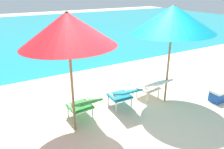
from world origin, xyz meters
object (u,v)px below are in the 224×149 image
lounge_chair_center (123,94)px  beach_umbrella_left (68,29)px  beach_umbrella_right (173,19)px  lounge_chair_left (83,105)px  lounge_chair_right (153,86)px  cooler_box (219,95)px

lounge_chair_center → beach_umbrella_left: size_ratio=0.36×
beach_umbrella_left → beach_umbrella_right: bearing=0.7°
lounge_chair_left → beach_umbrella_left: size_ratio=0.36×
lounge_chair_center → lounge_chair_right: (0.96, 0.04, 0.00)m
lounge_chair_right → cooler_box: bearing=-32.5°
beach_umbrella_left → cooler_box: beach_umbrella_left is taller
beach_umbrella_right → lounge_chair_center: bearing=170.9°
lounge_chair_center → lounge_chair_left: bearing=179.0°
cooler_box → lounge_chair_center: bearing=159.6°
beach_umbrella_right → beach_umbrella_left: bearing=-179.3°
lounge_chair_center → beach_umbrella_right: (1.21, -0.19, 1.76)m
beach_umbrella_right → cooler_box: (1.25, -0.72, -2.00)m
lounge_chair_left → cooler_box: size_ratio=1.90×
lounge_chair_right → cooler_box: lounge_chair_right is taller
lounge_chair_center → beach_umbrella_right: 2.14m
beach_umbrella_right → cooler_box: beach_umbrella_right is taller
lounge_chair_left → lounge_chair_right: (2.02, 0.02, 0.00)m
lounge_chair_right → cooler_box: (1.50, -0.96, -0.24)m
lounge_chair_left → beach_umbrella_right: beach_umbrella_right is taller
beach_umbrella_left → cooler_box: bearing=-10.2°
cooler_box → lounge_chair_left: bearing=165.1°
lounge_chair_right → beach_umbrella_right: beach_umbrella_right is taller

